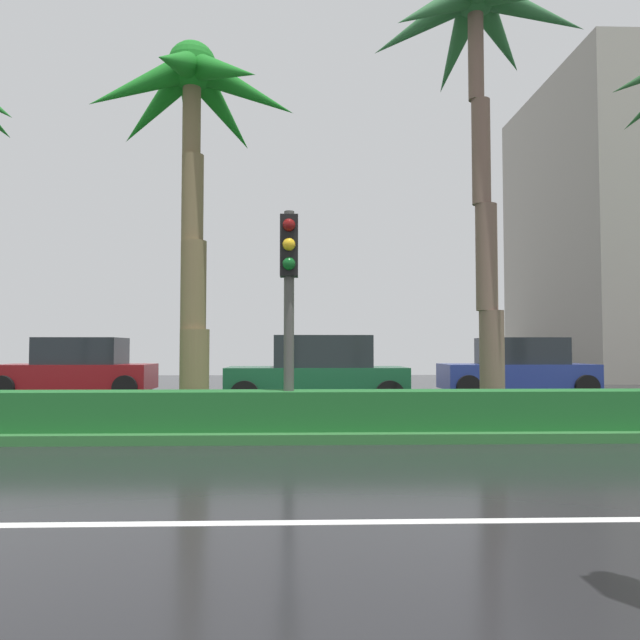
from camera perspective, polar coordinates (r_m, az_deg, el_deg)
The scene contains 9 objects.
ground_plane at distance 12.82m, azimuth -20.95°, elevation -8.99°, with size 90.00×42.00×0.10m, color black.
median_strip at distance 11.87m, azimuth -22.53°, elevation -8.88°, with size 85.50×4.00×0.15m, color #2D6B33.
median_hedge at distance 10.54m, azimuth -25.20°, elevation -7.59°, with size 76.50×0.70×0.60m.
palm_tree_centre at distance 12.23m, azimuth -11.56°, elevation 17.48°, with size 3.92×4.00×6.94m.
palm_tree_centre_right at distance 12.78m, azimuth 14.41°, elevation 22.98°, with size 4.10×3.99×8.32m.
traffic_signal_median_right at distance 9.67m, azimuth -2.87°, elevation 3.84°, with size 0.28×0.43×3.41m.
car_in_traffic_second at distance 19.10m, azimuth -21.41°, elevation -4.21°, with size 4.30×2.02×1.72m.
car_in_traffic_third at distance 15.02m, azimuth -0.16°, elevation -4.86°, with size 4.30×2.02×1.72m.
car_in_traffic_fourth at distance 18.91m, azimuth 17.75°, elevation -4.28°, with size 4.30×2.02×1.72m.
Camera 1 is at (4.13, -3.05, 1.40)m, focal length 34.75 mm.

